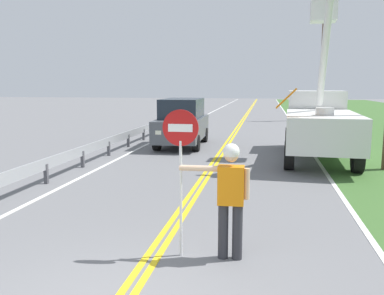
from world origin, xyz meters
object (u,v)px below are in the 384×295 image
(flagger_worker, at_px, (230,194))
(utility_bucket_truck, at_px, (319,120))
(stop_sign_paddle, at_px, (181,150))
(utility_pole_mid, at_px, (322,64))
(oncoming_suv_nearest, at_px, (182,122))

(flagger_worker, distance_m, utility_bucket_truck, 9.92)
(stop_sign_paddle, xyz_separation_m, utility_pole_mid, (5.40, 26.50, 2.53))
(flagger_worker, xyz_separation_m, utility_pole_mid, (4.63, 26.48, 3.20))
(flagger_worker, relative_size, utility_bucket_truck, 0.26)
(stop_sign_paddle, distance_m, utility_pole_mid, 27.16)
(flagger_worker, bearing_deg, oncoming_suv_nearest, 105.11)
(stop_sign_paddle, relative_size, utility_pole_mid, 0.29)
(stop_sign_paddle, bearing_deg, oncoming_suv_nearest, 101.49)
(flagger_worker, height_order, oncoming_suv_nearest, oncoming_suv_nearest)
(flagger_worker, bearing_deg, stop_sign_paddle, -178.27)
(oncoming_suv_nearest, bearing_deg, utility_pole_mid, 62.43)
(flagger_worker, relative_size, oncoming_suv_nearest, 0.39)
(utility_bucket_truck, xyz_separation_m, oncoming_suv_nearest, (-5.58, 2.00, -0.36))
(flagger_worker, relative_size, utility_pole_mid, 0.22)
(flagger_worker, bearing_deg, utility_pole_mid, 80.07)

